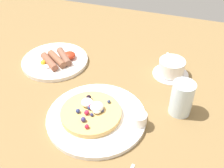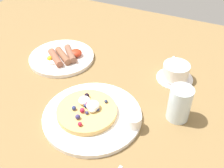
{
  "view_description": "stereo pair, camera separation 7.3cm",
  "coord_description": "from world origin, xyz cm",
  "views": [
    {
      "loc": [
        28.16,
        -59.86,
        56.98
      ],
      "look_at": [
        7.41,
        1.19,
        4.0
      ],
      "focal_mm": 42.8,
      "sensor_mm": 36.0,
      "label": 1
    },
    {
      "loc": [
        34.97,
        -57.1,
        56.98
      ],
      "look_at": [
        7.41,
        1.19,
        4.0
      ],
      "focal_mm": 42.8,
      "sensor_mm": 36.0,
      "label": 2
    }
  ],
  "objects": [
    {
      "name": "pancake_plate",
      "position": [
        6.72,
        -10.74,
        0.67
      ],
      "size": [
        28.73,
        28.73,
        1.35
      ],
      "primitive_type": "cylinder",
      "color": "white",
      "rests_on": "ground_plane"
    },
    {
      "name": "fried_breakfast",
      "position": [
        -16.53,
        10.11,
        2.55
      ],
      "size": [
        13.53,
        13.11,
        2.72
      ],
      "color": "brown",
      "rests_on": "breakfast_plate"
    },
    {
      "name": "syrup_ramekin",
      "position": [
        18.79,
        -9.51,
        3.04
      ],
      "size": [
        4.64,
        4.64,
        3.29
      ],
      "color": "white",
      "rests_on": "pancake_plate"
    },
    {
      "name": "coffee_cup",
      "position": [
        23.52,
        17.52,
        3.4
      ],
      "size": [
        8.89,
        11.23,
        5.07
      ],
      "color": "white",
      "rests_on": "coffee_saucer"
    },
    {
      "name": "water_glass",
      "position": [
        28.93,
        -0.3,
        5.31
      ],
      "size": [
        6.49,
        6.49,
        10.63
      ],
      "primitive_type": "cylinder",
      "color": "silver",
      "rests_on": "ground_plane"
    },
    {
      "name": "pancake_with_berries",
      "position": [
        5.23,
        -10.93,
        2.45
      ],
      "size": [
        17.43,
        17.43,
        3.95
      ],
      "color": "tan",
      "rests_on": "pancake_plate"
    },
    {
      "name": "ground_plane",
      "position": [
        0.0,
        0.0,
        -1.5
      ],
      "size": [
        158.49,
        131.21,
        3.0
      ],
      "primitive_type": "cube",
      "color": "olive"
    },
    {
      "name": "breakfast_plate",
      "position": [
        -18.29,
        11.01,
        0.7
      ],
      "size": [
        24.19,
        24.19,
        1.39
      ],
      "primitive_type": "cylinder",
      "color": "white",
      "rests_on": "ground_plane"
    },
    {
      "name": "coffee_saucer",
      "position": [
        23.58,
        17.4,
        0.39
      ],
      "size": [
        12.48,
        12.48,
        0.77
      ],
      "primitive_type": "cylinder",
      "color": "white",
      "rests_on": "ground_plane"
    }
  ]
}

